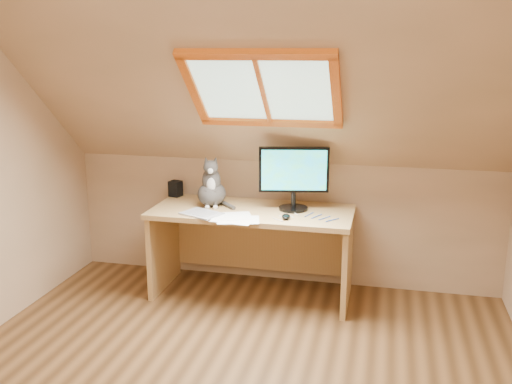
# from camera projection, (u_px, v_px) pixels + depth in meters

# --- Properties ---
(room_shell) EXTENTS (3.52, 3.52, 2.41)m
(room_shell) POSITION_uv_depth(u_px,v_px,m) (212.00, 145.00, 2.73)
(room_shell) COLOR tan
(room_shell) RESTS_ON ground
(desk) EXTENTS (1.52, 0.67, 0.70)m
(desk) POSITION_uv_depth(u_px,v_px,m) (254.00, 234.00, 4.45)
(desk) COLOR tan
(desk) RESTS_ON ground
(monitor) EXTENTS (0.52, 0.22, 0.48)m
(monitor) POSITION_uv_depth(u_px,v_px,m) (294.00, 174.00, 4.26)
(monitor) COLOR black
(monitor) RESTS_ON desk
(cat) EXTENTS (0.27, 0.31, 0.40)m
(cat) POSITION_uv_depth(u_px,v_px,m) (212.00, 188.00, 4.40)
(cat) COLOR #484340
(cat) RESTS_ON desk
(desk_speaker) EXTENTS (0.11, 0.11, 0.13)m
(desk_speaker) POSITION_uv_depth(u_px,v_px,m) (176.00, 189.00, 4.71)
(desk_speaker) COLOR black
(desk_speaker) RESTS_ON desk
(graphics_tablet) EXTENTS (0.34, 0.30, 0.01)m
(graphics_tablet) POSITION_uv_depth(u_px,v_px,m) (202.00, 214.00, 4.20)
(graphics_tablet) COLOR #B2B2B7
(graphics_tablet) RESTS_ON desk
(mouse) EXTENTS (0.08, 0.12, 0.03)m
(mouse) POSITION_uv_depth(u_px,v_px,m) (286.00, 217.00, 4.09)
(mouse) COLOR black
(mouse) RESTS_ON desk
(papers) EXTENTS (0.35, 0.30, 0.01)m
(papers) POSITION_uv_depth(u_px,v_px,m) (239.00, 218.00, 4.09)
(papers) COLOR white
(papers) RESTS_ON desk
(cables) EXTENTS (0.51, 0.26, 0.01)m
(cables) POSITION_uv_depth(u_px,v_px,m) (307.00, 217.00, 4.12)
(cables) COLOR silver
(cables) RESTS_ON desk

